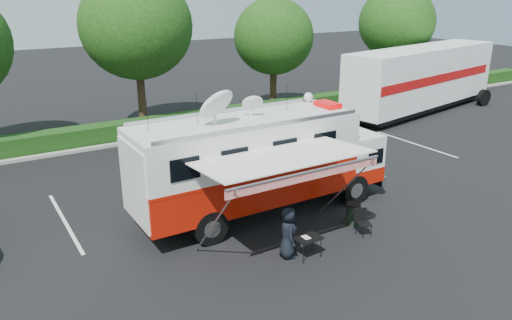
{
  "coord_description": "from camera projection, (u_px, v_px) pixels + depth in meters",
  "views": [
    {
      "loc": [
        -9.09,
        -14.32,
        7.94
      ],
      "look_at": [
        0.0,
        0.5,
        1.9
      ],
      "focal_mm": 35.0,
      "sensor_mm": 36.0,
      "label": 1
    }
  ],
  "objects": [
    {
      "name": "stall_lines",
      "position": [
        215.0,
        188.0,
        20.79
      ],
      "size": [
        24.12,
        5.5,
        0.01
      ],
      "color": "silver",
      "rests_on": "ground_plane"
    },
    {
      "name": "person",
      "position": [
        287.0,
        256.0,
        15.54
      ],
      "size": [
        0.76,
        0.93,
        1.64
      ],
      "primitive_type": "imported",
      "rotation": [
        0.0,
        0.0,
        1.24
      ],
      "color": "black",
      "rests_on": "ground_plane"
    },
    {
      "name": "back_border",
      "position": [
        158.0,
        43.0,
        27.94
      ],
      "size": [
        60.0,
        6.14,
        8.87
      ],
      "color": "#9E998E",
      "rests_on": "ground_plane"
    },
    {
      "name": "command_truck",
      "position": [
        261.0,
        162.0,
        17.93
      ],
      "size": [
        9.73,
        2.68,
        4.68
      ],
      "color": "black",
      "rests_on": "ground_plane"
    },
    {
      "name": "awning",
      "position": [
        286.0,
        161.0,
        14.93
      ],
      "size": [
        5.31,
        2.74,
        3.21
      ],
      "color": "silver",
      "rests_on": "ground_plane"
    },
    {
      "name": "folding_chair",
      "position": [
        362.0,
        219.0,
        16.77
      ],
      "size": [
        0.58,
        0.62,
        0.93
      ],
      "color": "black",
      "rests_on": "ground_plane"
    },
    {
      "name": "folding_table",
      "position": [
        308.0,
        239.0,
        15.28
      ],
      "size": [
        0.85,
        0.63,
        0.69
      ],
      "color": "black",
      "rests_on": "ground_plane"
    },
    {
      "name": "semi_trailer",
      "position": [
        422.0,
        78.0,
        33.07
      ],
      "size": [
        14.03,
        5.36,
        4.24
      ],
      "color": "white",
      "rests_on": "ground_plane"
    },
    {
      "name": "trash_bin",
      "position": [
        353.0,
        214.0,
        17.56
      ],
      "size": [
        0.51,
        0.51,
        0.77
      ],
      "color": "black",
      "rests_on": "ground_plane"
    },
    {
      "name": "ground_plane",
      "position": [
        263.0,
        212.0,
        18.63
      ],
      "size": [
        120.0,
        120.0,
        0.0
      ],
      "primitive_type": "plane",
      "color": "black",
      "rests_on": "ground"
    }
  ]
}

